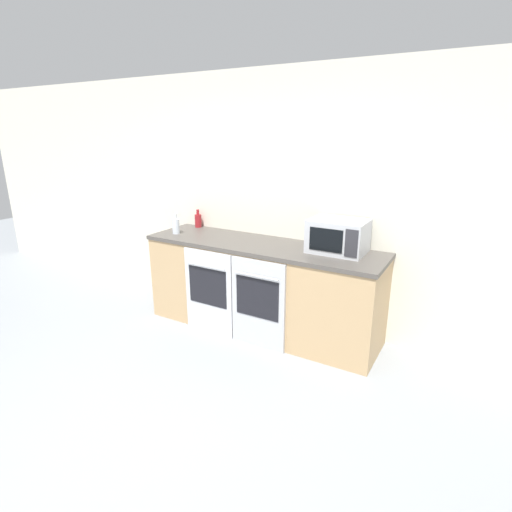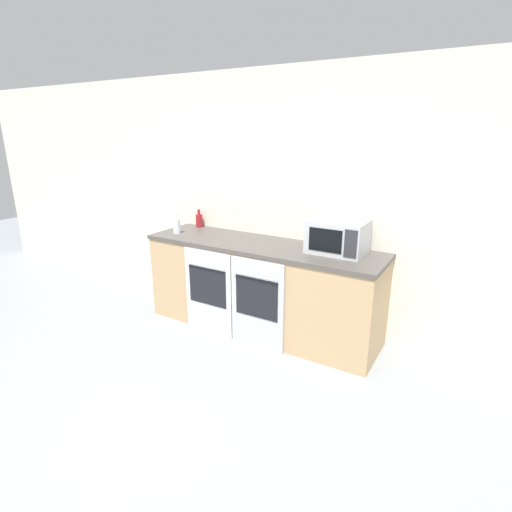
{
  "view_description": "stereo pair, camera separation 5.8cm",
  "coord_description": "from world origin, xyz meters",
  "px_view_note": "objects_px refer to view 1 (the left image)",
  "views": [
    {
      "loc": [
        1.87,
        -1.32,
        2.0
      ],
      "look_at": [
        -0.07,
        2.02,
        0.79
      ],
      "focal_mm": 28.0,
      "sensor_mm": 36.0,
      "label": 1
    },
    {
      "loc": [
        1.92,
        -1.29,
        2.0
      ],
      "look_at": [
        -0.07,
        2.02,
        0.79
      ],
      "focal_mm": 28.0,
      "sensor_mm": 36.0,
      "label": 2
    }
  ],
  "objects_px": {
    "oven_left": "(209,292)",
    "bottle_red": "(198,220)",
    "oven_right": "(258,304)",
    "microwave": "(338,236)",
    "bottle_clear": "(176,226)"
  },
  "relations": [
    {
      "from": "oven_left",
      "to": "bottle_red",
      "type": "height_order",
      "value": "bottle_red"
    },
    {
      "from": "oven_right",
      "to": "bottle_red",
      "type": "xyz_separation_m",
      "value": [
        -1.15,
        0.6,
        0.56
      ]
    },
    {
      "from": "microwave",
      "to": "oven_left",
      "type": "bearing_deg",
      "value": -158.97
    },
    {
      "from": "oven_left",
      "to": "bottle_clear",
      "type": "height_order",
      "value": "bottle_clear"
    },
    {
      "from": "bottle_clear",
      "to": "bottle_red",
      "type": "xyz_separation_m",
      "value": [
        0.02,
        0.37,
        -0.01
      ]
    },
    {
      "from": "oven_left",
      "to": "bottle_clear",
      "type": "bearing_deg",
      "value": 158.15
    },
    {
      "from": "oven_left",
      "to": "bottle_clear",
      "type": "distance_m",
      "value": 0.86
    },
    {
      "from": "bottle_red",
      "to": "oven_right",
      "type": "bearing_deg",
      "value": -27.76
    },
    {
      "from": "oven_right",
      "to": "bottle_clear",
      "type": "xyz_separation_m",
      "value": [
        -1.17,
        0.24,
        0.57
      ]
    },
    {
      "from": "oven_right",
      "to": "bottle_red",
      "type": "bearing_deg",
      "value": 152.24
    },
    {
      "from": "microwave",
      "to": "oven_right",
      "type": "bearing_deg",
      "value": -142.81
    },
    {
      "from": "oven_left",
      "to": "bottle_red",
      "type": "relative_size",
      "value": 4.24
    },
    {
      "from": "oven_right",
      "to": "bottle_red",
      "type": "relative_size",
      "value": 4.24
    },
    {
      "from": "oven_right",
      "to": "microwave",
      "type": "xyz_separation_m",
      "value": [
        0.59,
        0.45,
        0.63
      ]
    },
    {
      "from": "oven_left",
      "to": "bottle_clear",
      "type": "xyz_separation_m",
      "value": [
        -0.59,
        0.24,
        0.57
      ]
    }
  ]
}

